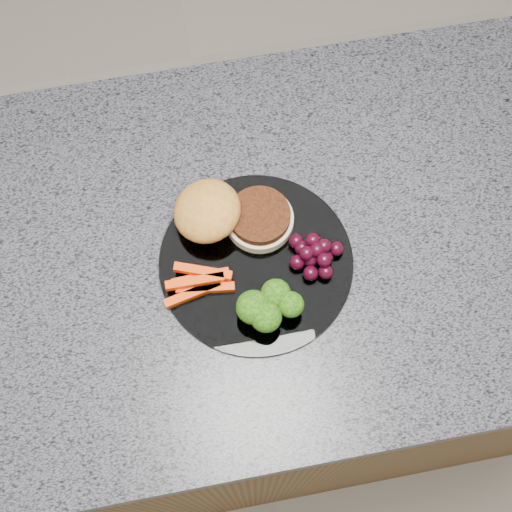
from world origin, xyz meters
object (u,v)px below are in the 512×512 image
Objects in this scene: plate at (256,262)px; grape_bunch at (315,254)px; island_cabinet at (251,334)px; burger at (226,215)px.

plate is 3.45× the size of grape_bunch.
grape_bunch is (0.08, -0.01, 0.02)m from plate.
island_cabinet is 0.50m from burger.
grape_bunch is at bearing -7.25° from plate.
grape_bunch is at bearing -26.28° from island_cabinet.
burger is 2.18× the size of grape_bunch.
grape_bunch reaches higher than plate.
island_cabinet is 7.31× the size of burger.
burger is 0.13m from grape_bunch.
island_cabinet is at bearing 98.86° from plate.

